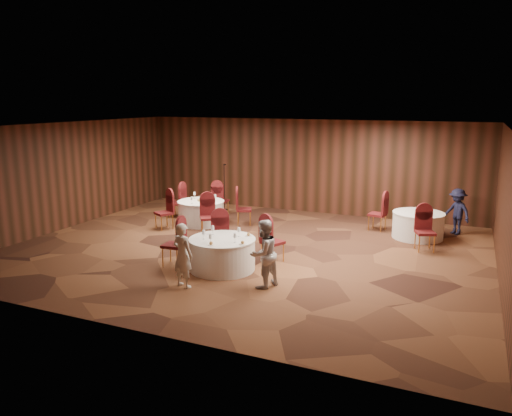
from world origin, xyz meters
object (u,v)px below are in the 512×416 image
at_px(table_right, 418,225).
at_px(woman_b, 264,254).
at_px(table_left, 201,212).
at_px(mic_stand, 224,197).
at_px(table_main, 222,254).
at_px(man_c, 457,212).
at_px(woman_a, 183,255).

height_order(table_right, woman_b, woman_b).
bearing_deg(woman_b, table_right, 176.13).
relative_size(table_left, mic_stand, 0.89).
bearing_deg(table_left, table_main, -54.04).
xyz_separation_m(table_right, man_c, (0.98, 0.87, 0.30)).
relative_size(table_right, woman_a, 1.03).
xyz_separation_m(table_left, mic_stand, (-0.25, 2.12, 0.11)).
bearing_deg(man_c, woman_a, -88.00).
relative_size(table_right, man_c, 1.06).
xyz_separation_m(mic_stand, woman_a, (2.60, -7.00, 0.21)).
height_order(mic_stand, man_c, mic_stand).
distance_m(woman_a, man_c, 8.48).
relative_size(table_main, man_c, 1.15).
relative_size(table_main, mic_stand, 0.94).
bearing_deg(table_right, table_main, -130.01).
bearing_deg(table_main, table_left, 125.96).
distance_m(table_right, man_c, 1.34).
bearing_deg(table_right, table_left, -170.87).
bearing_deg(table_left, table_right, 9.13).
distance_m(woman_b, man_c, 7.07).
distance_m(table_main, woman_b, 1.49).
height_order(mic_stand, woman_b, mic_stand).
distance_m(table_left, man_c, 7.68).
distance_m(table_left, mic_stand, 2.14).
distance_m(mic_stand, woman_b, 7.56).
xyz_separation_m(table_main, man_c, (4.84, 5.47, 0.30)).
height_order(table_left, man_c, man_c).
xyz_separation_m(mic_stand, woman_b, (4.14, -6.32, 0.24)).
xyz_separation_m(table_left, man_c, (7.43, 1.91, 0.30)).
height_order(mic_stand, woman_a, mic_stand).
relative_size(table_main, table_left, 1.05).
distance_m(woman_a, woman_b, 1.68).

